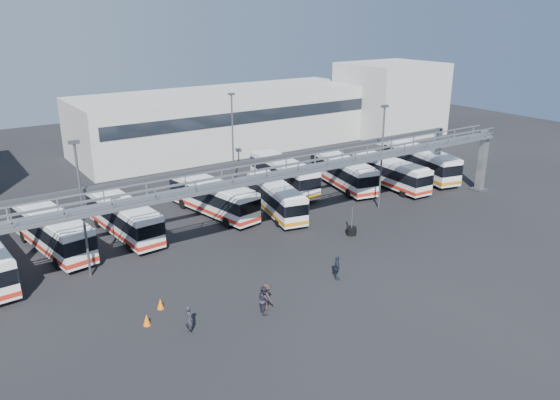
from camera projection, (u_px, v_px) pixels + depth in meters
ground at (329, 263)px, 42.39m from camera, size 140.00×140.00×0.00m
gantry at (286, 177)px, 45.19m from camera, size 51.40×5.15×7.10m
warehouse at (227, 120)px, 77.19m from camera, size 42.00×14.00×8.00m
building_right at (390, 99)px, 85.75m from camera, size 14.00×12.00×11.00m
light_pole_left at (82, 203)px, 38.32m from camera, size 0.70×0.35×10.21m
light_pole_mid at (382, 152)px, 52.34m from camera, size 0.70×0.35×10.21m
light_pole_back at (233, 134)px, 59.86m from camera, size 0.70×0.35×10.21m
bus_1 at (52, 230)px, 43.82m from camera, size 4.31×11.39×3.38m
bus_2 at (123, 216)px, 46.91m from camera, size 3.37×10.86×3.25m
bus_4 at (213, 197)px, 51.77m from camera, size 4.35×11.21×3.32m
bus_5 at (275, 197)px, 52.12m from camera, size 4.44×10.50×3.11m
bus_6 at (283, 173)px, 59.01m from camera, size 3.73×11.48×3.43m
bus_7 at (343, 171)px, 59.98m from camera, size 4.69×11.30×3.34m
bus_8 at (390, 172)px, 60.00m from camera, size 2.93×10.55×3.17m
bus_9 at (420, 161)px, 63.60m from camera, size 4.97×11.83×3.50m
pedestrian_a at (189, 319)px, 32.83m from camera, size 0.49×0.71×1.85m
pedestrian_b at (264, 300)px, 35.05m from camera, size 0.89×1.04×1.88m
pedestrian_c at (266, 297)px, 35.42m from camera, size 0.89×1.31×1.88m
pedestrian_d at (337, 268)px, 39.44m from camera, size 0.91×1.15×1.82m
cone_left at (160, 303)px, 35.70m from camera, size 0.61×0.61×0.75m
cone_right at (147, 320)px, 33.80m from camera, size 0.58×0.58×0.77m
tire_stack at (351, 230)px, 47.53m from camera, size 0.89×0.89×2.54m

